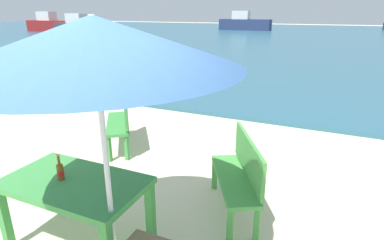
{
  "coord_description": "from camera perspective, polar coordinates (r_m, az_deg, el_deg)",
  "views": [
    {
      "loc": [
        1.89,
        -1.52,
        2.33
      ],
      "look_at": [
        -0.13,
        3.0,
        0.6
      ],
      "focal_mm": 29.57,
      "sensor_mm": 36.0,
      "label": 1
    }
  ],
  "objects": [
    {
      "name": "bench_green_right",
      "position": [
        3.78,
        8.64,
        -9.24
      ],
      "size": [
        0.89,
        1.23,
        0.95
      ],
      "color": "#4C9E47",
      "rests_on": "ground_plane"
    },
    {
      "name": "beer_bottle_amber",
      "position": [
        3.35,
        -22.67,
        -8.44
      ],
      "size": [
        0.07,
        0.07,
        0.26
      ],
      "color": "brown",
      "rests_on": "picnic_table_green"
    },
    {
      "name": "boat_barge",
      "position": [
        32.88,
        -19.45,
        15.48
      ],
      "size": [
        5.41,
        1.47,
        1.97
      ],
      "color": "#38383F",
      "rests_on": "sea_water"
    },
    {
      "name": "boat_fishing_trawler",
      "position": [
        39.51,
        -24.14,
        15.45
      ],
      "size": [
        5.82,
        1.59,
        2.12
      ],
      "color": "maroon",
      "rests_on": "sea_water"
    },
    {
      "name": "boat_sailboat",
      "position": [
        39.8,
        9.43,
        16.85
      ],
      "size": [
        6.03,
        1.64,
        2.19
      ],
      "color": "navy",
      "rests_on": "sea_water"
    },
    {
      "name": "patio_umbrella",
      "position": [
        2.32,
        -17.23,
        13.24
      ],
      "size": [
        2.1,
        2.1,
        2.3
      ],
      "color": "silver",
      "rests_on": "ground_plane"
    },
    {
      "name": "swimmer_person",
      "position": [
        9.87,
        -1.7,
        6.99
      ],
      "size": [
        0.34,
        0.34,
        0.41
      ],
      "color": "tan",
      "rests_on": "sea_water"
    },
    {
      "name": "picnic_table_green",
      "position": [
        3.38,
        -20.34,
        -11.84
      ],
      "size": [
        1.4,
        0.8,
        0.76
      ],
      "color": "#3D8C42",
      "rests_on": "ground_plane"
    },
    {
      "name": "sea_water",
      "position": [
        31.66,
        21.25,
        13.81
      ],
      "size": [
        120.0,
        50.0,
        0.08
      ],
      "primitive_type": "cube",
      "color": "#2D6075",
      "rests_on": "ground_plane"
    },
    {
      "name": "bench_green_left",
      "position": [
        5.65,
        -12.64,
        0.32
      ],
      "size": [
        0.99,
        1.19,
        0.95
      ],
      "color": "#3D8C42",
      "rests_on": "ground_plane"
    }
  ]
}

